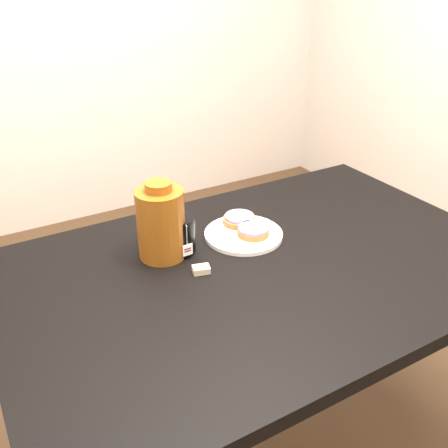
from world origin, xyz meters
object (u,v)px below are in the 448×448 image
object	(u,v)px
table	(261,288)
bagel_front	(253,231)
plate	(244,234)
bagel_back	(239,219)
bagel_package	(161,223)
teabag_pouch	(201,269)
mug	(177,234)

from	to	relation	value
table	bagel_front	size ratio (longest dim) A/B	10.47
plate	bagel_front	size ratio (longest dim) A/B	1.75
bagel_back	plate	bearing A→B (deg)	-110.13
plate	bagel_package	world-z (taller)	bagel_package
table	teabag_pouch	world-z (taller)	teabag_pouch
plate	bagel_front	bearing A→B (deg)	-56.02
table	bagel_package	bearing A→B (deg)	141.45
mug	bagel_package	xyz separation A→B (m)	(-0.04, 0.00, 0.05)
bagel_front	plate	bearing A→B (deg)	123.98
plate	bagel_package	xyz separation A→B (m)	(-0.25, 0.02, 0.09)
bagel_package	bagel_front	bearing A→B (deg)	-10.41
plate	bagel_package	distance (m)	0.27
bagel_back	bagel_package	size ratio (longest dim) A/B	0.60
bagel_front	bagel_package	world-z (taller)	bagel_package
bagel_back	bagel_package	world-z (taller)	bagel_package
bagel_front	mug	distance (m)	0.23
table	bagel_back	size ratio (longest dim) A/B	10.51
bagel_front	mug	size ratio (longest dim) A/B	0.92
bagel_back	teabag_pouch	distance (m)	0.28
bagel_back	teabag_pouch	size ratio (longest dim) A/B	2.96
plate	mug	xyz separation A→B (m)	(-0.21, 0.02, 0.05)
plate	bagel_back	bearing A→B (deg)	69.87
bagel_front	bagel_package	xyz separation A→B (m)	(-0.27, 0.05, 0.08)
bagel_back	teabag_pouch	xyz separation A→B (m)	(-0.22, -0.17, -0.02)
table	teabag_pouch	distance (m)	0.20
mug	bagel_package	bearing A→B (deg)	173.24
plate	mug	size ratio (longest dim) A/B	1.61
plate	bagel_back	size ratio (longest dim) A/B	1.75
mug	teabag_pouch	size ratio (longest dim) A/B	3.22
table	bagel_front	world-z (taller)	bagel_front
teabag_pouch	bagel_package	bearing A→B (deg)	111.48
plate	teabag_pouch	distance (m)	0.23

